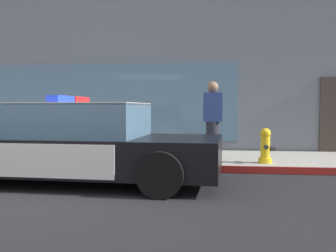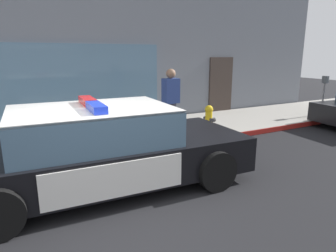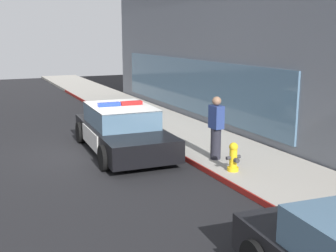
# 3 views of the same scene
# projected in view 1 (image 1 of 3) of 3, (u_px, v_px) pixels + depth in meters

# --- Properties ---
(ground) EXTENTS (48.00, 48.00, 0.00)m
(ground) POSITION_uv_depth(u_px,v_px,m) (53.00, 190.00, 6.07)
(ground) COLOR black
(sidewalk) EXTENTS (48.00, 2.77, 0.15)m
(sidewalk) POSITION_uv_depth(u_px,v_px,m) (110.00, 158.00, 9.37)
(sidewalk) COLOR #A39E93
(sidewalk) RESTS_ON ground
(curb_red_paint) EXTENTS (28.80, 0.04, 0.14)m
(curb_red_paint) POSITION_uv_depth(u_px,v_px,m) (92.00, 167.00, 7.98)
(curb_red_paint) COLOR maroon
(curb_red_paint) RESTS_ON ground
(storefront_building) EXTENTS (21.77, 11.37, 9.00)m
(storefront_building) POSITION_uv_depth(u_px,v_px,m) (137.00, 32.00, 16.27)
(storefront_building) COLOR slate
(storefront_building) RESTS_ON ground
(police_cruiser) EXTENTS (4.89, 2.31, 1.49)m
(police_cruiser) POSITION_uv_depth(u_px,v_px,m) (78.00, 143.00, 6.70)
(police_cruiser) COLOR black
(police_cruiser) RESTS_ON ground
(fire_hydrant) EXTENTS (0.34, 0.39, 0.73)m
(fire_hydrant) POSITION_uv_depth(u_px,v_px,m) (266.00, 146.00, 7.99)
(fire_hydrant) COLOR gold
(fire_hydrant) RESTS_ON sidewalk
(pedestrian_on_sidewalk) EXTENTS (0.41, 0.28, 1.71)m
(pedestrian_on_sidewalk) POSITION_uv_depth(u_px,v_px,m) (213.00, 121.00, 8.25)
(pedestrian_on_sidewalk) COLOR #23232D
(pedestrian_on_sidewalk) RESTS_ON sidewalk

